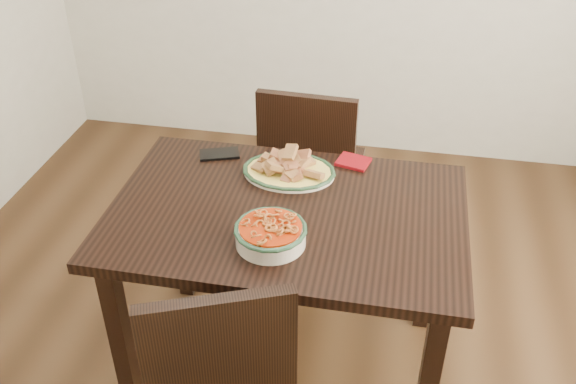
% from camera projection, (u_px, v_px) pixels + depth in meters
% --- Properties ---
extents(floor, '(3.50, 3.50, 0.00)m').
position_uv_depth(floor, '(297.00, 356.00, 2.60)').
color(floor, '#331F10').
rests_on(floor, ground).
extents(dining_table, '(1.20, 0.80, 0.75)m').
position_uv_depth(dining_table, '(287.00, 233.00, 2.22)').
color(dining_table, black).
rests_on(dining_table, ground).
extents(chair_far, '(0.44, 0.44, 0.89)m').
position_uv_depth(chair_far, '(310.00, 165.00, 2.88)').
color(chair_far, black).
rests_on(chair_far, ground).
extents(fish_plate, '(0.33, 0.26, 0.11)m').
position_uv_depth(fish_plate, '(289.00, 164.00, 2.32)').
color(fish_plate, silver).
rests_on(fish_plate, dining_table).
extents(noodle_bowl, '(0.23, 0.23, 0.08)m').
position_uv_depth(noodle_bowl, '(271.00, 232.00, 1.99)').
color(noodle_bowl, beige).
rests_on(noodle_bowl, dining_table).
extents(smartphone, '(0.17, 0.12, 0.01)m').
position_uv_depth(smartphone, '(219.00, 154.00, 2.46)').
color(smartphone, black).
rests_on(smartphone, dining_table).
extents(napkin, '(0.14, 0.12, 0.01)m').
position_uv_depth(napkin, '(353.00, 162.00, 2.41)').
color(napkin, maroon).
rests_on(napkin, dining_table).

